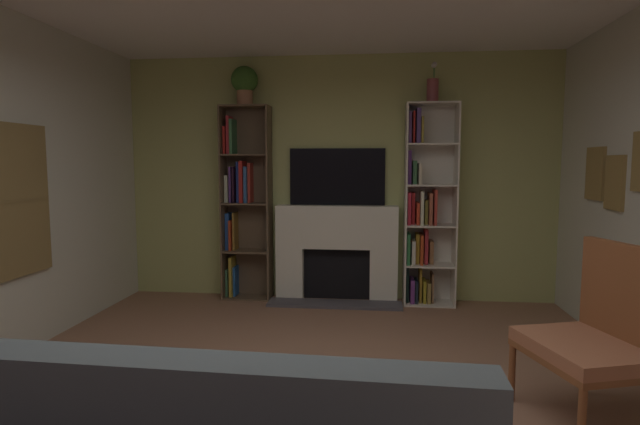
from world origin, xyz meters
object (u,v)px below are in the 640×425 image
object	(u,v)px
tv	(337,177)
armchair	(599,334)
fireplace	(337,251)
bookshelf_left	(243,202)
potted_plant	(245,83)
vase_with_flowers	(433,89)
bookshelf_right	(424,213)

from	to	relation	value
tv	armchair	distance (m)	3.28
fireplace	bookshelf_left	bearing A→B (deg)	179.73
potted_plant	vase_with_flowers	size ratio (longest dim) A/B	0.99
bookshelf_right	vase_with_flowers	world-z (taller)	vase_with_flowers
bookshelf_right	potted_plant	world-z (taller)	potted_plant
fireplace	armchair	bearing A→B (deg)	-55.06
vase_with_flowers	armchair	world-z (taller)	vase_with_flowers
vase_with_flowers	bookshelf_left	bearing A→B (deg)	178.68
bookshelf_left	vase_with_flowers	size ratio (longest dim) A/B	5.03
fireplace	vase_with_flowers	world-z (taller)	vase_with_flowers
fireplace	armchair	distance (m)	3.10
tv	bookshelf_left	world-z (taller)	bookshelf_left
tv	armchair	xyz separation A→B (m)	(1.78, -2.62, -0.87)
armchair	tv	bearing A→B (deg)	124.16
armchair	potted_plant	bearing A→B (deg)	138.39
tv	bookshelf_right	world-z (taller)	bookshelf_right
bookshelf_right	bookshelf_left	bearing A→B (deg)	179.32
fireplace	tv	bearing A→B (deg)	90.00
bookshelf_left	potted_plant	size ratio (longest dim) A/B	5.10
armchair	vase_with_flowers	bearing A→B (deg)	106.49
bookshelf_right	vase_with_flowers	distance (m)	1.35
tv	armchair	size ratio (longest dim) A/B	1.00
bookshelf_right	fireplace	bearing A→B (deg)	178.87
bookshelf_left	vase_with_flowers	bearing A→B (deg)	-1.32
tv	vase_with_flowers	xyz separation A→B (m)	(1.04, -0.12, 0.95)
fireplace	bookshelf_right	bearing A→B (deg)	-1.13
potted_plant	armchair	xyz separation A→B (m)	(2.81, -2.50, -1.92)
bookshelf_left	armchair	world-z (taller)	bookshelf_left
bookshelf_right	armchair	distance (m)	2.69
bookshelf_left	bookshelf_right	size ratio (longest dim) A/B	1.00
bookshelf_left	armchair	distance (m)	3.88
vase_with_flowers	armchair	distance (m)	3.18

